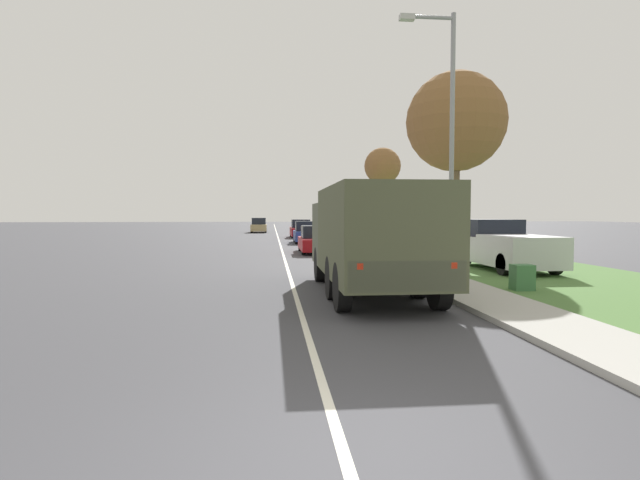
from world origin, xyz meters
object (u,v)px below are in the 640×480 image
(car_third_ahead, at_px, (301,229))
(car_second_ahead, at_px, (307,233))
(car_nearest_ahead, at_px, (318,240))
(military_truck, at_px, (371,235))
(car_fourth_ahead, at_px, (259,226))
(lamp_post, at_px, (446,125))
(pickup_truck, at_px, (504,246))

(car_third_ahead, bearing_deg, car_second_ahead, -90.07)
(car_second_ahead, bearing_deg, car_nearest_ahead, -90.71)
(military_truck, bearing_deg, car_second_ahead, 89.91)
(car_fourth_ahead, height_order, lamp_post, lamp_post)
(car_fourth_ahead, bearing_deg, car_second_ahead, -79.27)
(car_nearest_ahead, distance_m, car_fourth_ahead, 30.58)
(military_truck, height_order, car_second_ahead, military_truck)
(military_truck, height_order, lamp_post, lamp_post)
(car_second_ahead, distance_m, pickup_truck, 19.11)
(car_second_ahead, relative_size, car_fourth_ahead, 0.93)
(car_second_ahead, bearing_deg, car_fourth_ahead, 100.73)
(military_truck, bearing_deg, lamp_post, 34.44)
(military_truck, xyz_separation_m, car_third_ahead, (0.05, 31.67, -0.84))
(car_second_ahead, height_order, pickup_truck, pickup_truck)
(car_third_ahead, height_order, car_fourth_ahead, car_fourth_ahead)
(car_third_ahead, distance_m, pickup_truck, 27.11)
(car_nearest_ahead, relative_size, car_second_ahead, 1.03)
(car_nearest_ahead, bearing_deg, pickup_truck, -54.65)
(military_truck, xyz_separation_m, car_nearest_ahead, (-0.08, 14.07, -0.89))
(car_third_ahead, relative_size, lamp_post, 0.62)
(pickup_truck, bearing_deg, car_fourth_ahead, 104.50)
(car_second_ahead, distance_m, car_fourth_ahead, 21.43)
(car_third_ahead, relative_size, car_fourth_ahead, 1.08)
(military_truck, bearing_deg, car_third_ahead, 89.92)
(car_second_ahead, height_order, car_fourth_ahead, car_fourth_ahead)
(pickup_truck, bearing_deg, car_second_ahead, 108.72)
(car_third_ahead, bearing_deg, military_truck, -90.08)
(car_third_ahead, xyz_separation_m, car_fourth_ahead, (-4.00, 12.74, 0.02))
(military_truck, relative_size, car_second_ahead, 1.73)
(car_fourth_ahead, relative_size, pickup_truck, 0.90)
(lamp_post, bearing_deg, military_truck, -145.56)
(car_nearest_ahead, bearing_deg, car_third_ahead, 89.59)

